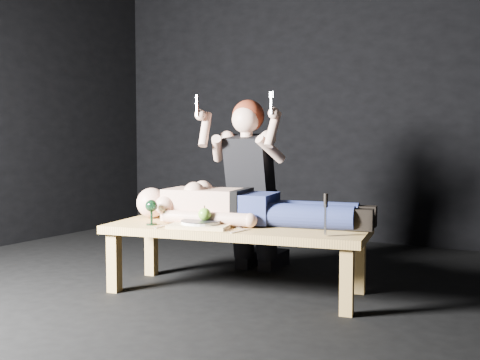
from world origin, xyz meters
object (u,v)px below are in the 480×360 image
(kneeling_woman, at_px, (254,184))
(serving_tray, at_px, (201,225))
(goblet, at_px, (152,212))
(carving_knife, at_px, (326,215))
(lying_man, at_px, (251,203))
(table, at_px, (236,259))

(kneeling_woman, distance_m, serving_tray, 0.82)
(goblet, bearing_deg, kneeling_woman, 70.61)
(carving_knife, bearing_deg, goblet, 177.14)
(serving_tray, relative_size, goblet, 2.29)
(goblet, height_order, carving_knife, carving_knife)
(lying_man, xyz_separation_m, serving_tray, (-0.19, -0.31, -0.13))
(serving_tray, height_order, goblet, goblet)
(table, bearing_deg, lying_man, 67.24)
(goblet, bearing_deg, lying_man, 35.94)
(lying_man, xyz_separation_m, carving_knife, (0.64, -0.24, -0.01))
(table, relative_size, carving_knife, 6.81)
(serving_tray, bearing_deg, carving_knife, 5.18)
(lying_man, relative_size, kneeling_woman, 1.34)
(kneeling_woman, bearing_deg, serving_tray, -90.75)
(table, relative_size, goblet, 10.20)
(kneeling_woman, xyz_separation_m, carving_knife, (0.87, -0.72, -0.10))
(table, distance_m, lying_man, 0.39)
(goblet, relative_size, carving_knife, 0.67)
(kneeling_woman, xyz_separation_m, goblet, (-0.31, -0.87, -0.14))
(table, height_order, goblet, goblet)
(kneeling_woman, bearing_deg, lying_man, -67.48)
(kneeling_woman, xyz_separation_m, serving_tray, (0.04, -0.79, -0.22))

